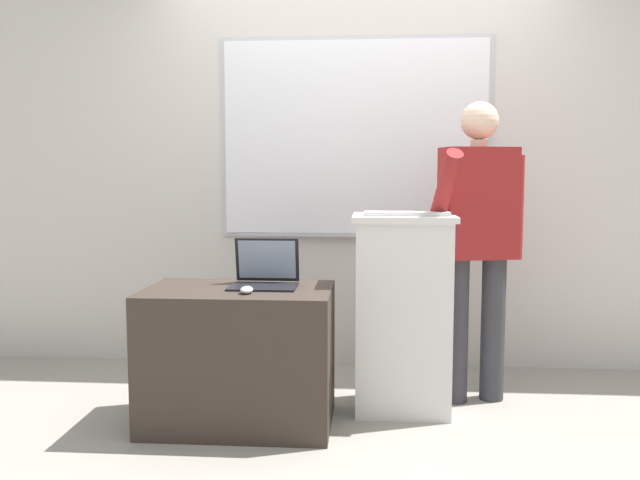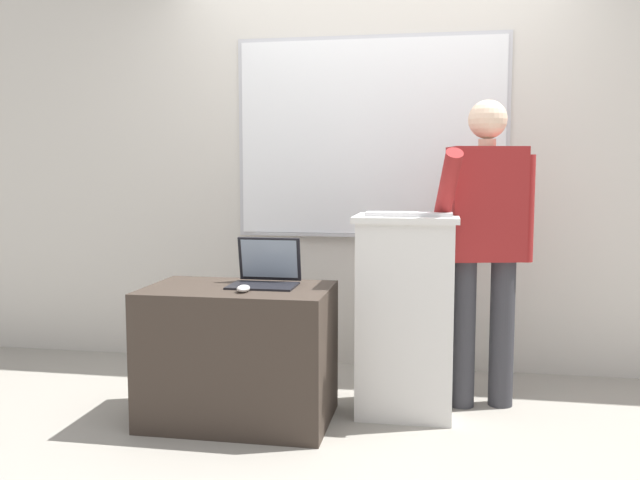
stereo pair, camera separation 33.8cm
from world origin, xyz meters
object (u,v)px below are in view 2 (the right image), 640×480
object	(u,v)px
wireless_keyboard	(409,214)
computer_mouse_by_laptop	(243,289)
person_presenter	(485,234)
laptop	(267,270)
side_desk	(239,354)
lectern_podium	(406,314)

from	to	relation	value
wireless_keyboard	computer_mouse_by_laptop	bearing A→B (deg)	-155.94
person_presenter	computer_mouse_by_laptop	bearing A→B (deg)	-167.28
computer_mouse_by_laptop	laptop	bearing A→B (deg)	77.51
person_presenter	laptop	world-z (taller)	person_presenter
side_desk	laptop	distance (m)	0.44
lectern_podium	computer_mouse_by_laptop	world-z (taller)	lectern_podium
laptop	side_desk	bearing A→B (deg)	-137.63
person_presenter	wireless_keyboard	size ratio (longest dim) A/B	3.76
person_presenter	computer_mouse_by_laptop	xyz separation A→B (m)	(-1.15, -0.56, -0.23)
side_desk	person_presenter	xyz separation A→B (m)	(1.22, 0.43, 0.59)
lectern_podium	side_desk	xyz separation A→B (m)	(-0.82, -0.27, -0.18)
wireless_keyboard	computer_mouse_by_laptop	distance (m)	0.91
laptop	wireless_keyboard	distance (m)	0.78
lectern_podium	computer_mouse_by_laptop	xyz separation A→B (m)	(-0.75, -0.40, 0.18)
side_desk	computer_mouse_by_laptop	world-z (taller)	computer_mouse_by_laptop
side_desk	wireless_keyboard	xyz separation A→B (m)	(0.83, 0.21, 0.70)
wireless_keyboard	computer_mouse_by_laptop	xyz separation A→B (m)	(-0.77, -0.34, -0.34)
wireless_keyboard	person_presenter	bearing A→B (deg)	29.02
laptop	wireless_keyboard	world-z (taller)	wireless_keyboard
person_presenter	wireless_keyboard	world-z (taller)	person_presenter
lectern_podium	person_presenter	distance (m)	0.60
lectern_podium	wireless_keyboard	world-z (taller)	wireless_keyboard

